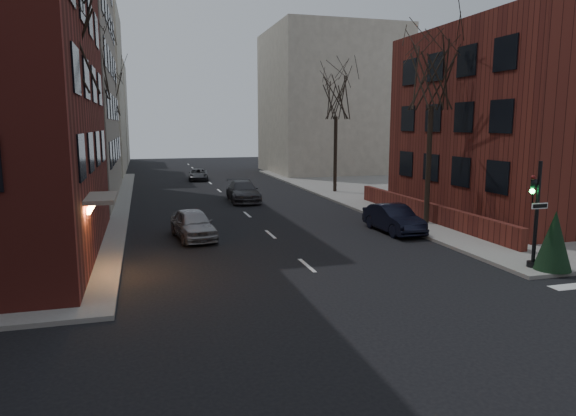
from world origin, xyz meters
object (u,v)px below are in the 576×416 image
at_px(tree_right_a, 432,75).
at_px(car_lane_silver, 193,224).
at_px(car_lane_far, 198,175).
at_px(parked_sedan, 394,219).
at_px(car_lane_gray, 243,191).
at_px(evergreen_shrub, 554,240).
at_px(tree_left_a, 57,39).
at_px(tree_left_c, 106,94).
at_px(tree_right_b, 336,97).
at_px(traffic_signal, 535,221).
at_px(sandwich_board, 447,216).
at_px(streetlamp_near, 99,148).
at_px(tree_left_b, 89,64).
at_px(streetlamp_far, 117,139).

relative_size(tree_right_a, car_lane_silver, 2.30).
bearing_deg(car_lane_far, parked_sedan, -70.03).
bearing_deg(car_lane_gray, evergreen_shrub, -67.75).
height_order(tree_left_a, tree_left_c, tree_left_a).
bearing_deg(tree_right_b, car_lane_gray, -162.40).
bearing_deg(tree_left_a, car_lane_gray, 58.17).
bearing_deg(parked_sedan, tree_right_a, 22.81).
bearing_deg(parked_sedan, tree_right_b, 78.52).
relative_size(traffic_signal, car_lane_gray, 0.79).
distance_m(tree_right_a, tree_right_b, 14.01).
bearing_deg(tree_right_b, evergreen_shrub, -90.93).
bearing_deg(sandwich_board, streetlamp_near, 163.02).
height_order(car_lane_silver, car_lane_far, car_lane_silver).
bearing_deg(tree_right_a, traffic_signal, -95.47).
relative_size(traffic_signal, parked_sedan, 0.93).
bearing_deg(sandwich_board, tree_right_b, 91.13).
xyz_separation_m(tree_left_b, streetlamp_near, (0.60, -4.00, -4.68)).
height_order(tree_right_a, parked_sedan, tree_right_a).
bearing_deg(traffic_signal, tree_left_b, 134.54).
height_order(tree_left_a, evergreen_shrub, tree_left_a).
bearing_deg(tree_right_b, streetlamp_far, 149.53).
xyz_separation_m(tree_left_b, streetlamp_far, (0.60, 16.00, -4.68)).
relative_size(car_lane_silver, car_lane_gray, 0.84).
xyz_separation_m(streetlamp_near, streetlamp_far, (0.00, 20.00, 0.00)).
bearing_deg(evergreen_shrub, car_lane_far, 104.25).
distance_m(streetlamp_near, parked_sedan, 15.71).
height_order(streetlamp_near, car_lane_gray, streetlamp_near).
bearing_deg(car_lane_gray, parked_sedan, -64.61).
distance_m(tree_left_a, car_lane_silver, 10.07).
bearing_deg(streetlamp_far, car_lane_gray, -54.33).
relative_size(tree_right_b, car_lane_silver, 2.18).
relative_size(tree_right_b, car_lane_far, 2.26).
height_order(tree_left_b, tree_left_c, tree_left_b).
xyz_separation_m(car_lane_silver, evergreen_shrub, (12.25, -9.59, 0.54)).
xyz_separation_m(tree_right_b, car_lane_far, (-9.60, 12.80, -7.02)).
bearing_deg(car_lane_gray, streetlamp_near, -138.06).
distance_m(tree_right_b, streetlamp_far, 20.01).
bearing_deg(tree_left_a, car_lane_far, 75.44).
bearing_deg(tree_right_b, tree_left_b, -161.18).
height_order(tree_right_b, evergreen_shrub, tree_right_b).
height_order(car_lane_gray, sandwich_board, car_lane_gray).
relative_size(streetlamp_near, car_lane_silver, 1.49).
bearing_deg(tree_right_a, tree_right_b, 90.00).
distance_m(tree_left_c, streetlamp_far, 4.33).
bearing_deg(tree_left_b, car_lane_far, 66.95).
relative_size(sandwich_board, evergreen_shrub, 0.40).
bearing_deg(streetlamp_near, tree_left_b, 98.53).
relative_size(tree_left_b, sandwich_board, 12.24).
xyz_separation_m(streetlamp_near, car_lane_far, (7.40, 22.80, -3.67)).
bearing_deg(evergreen_shrub, tree_left_c, 118.66).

